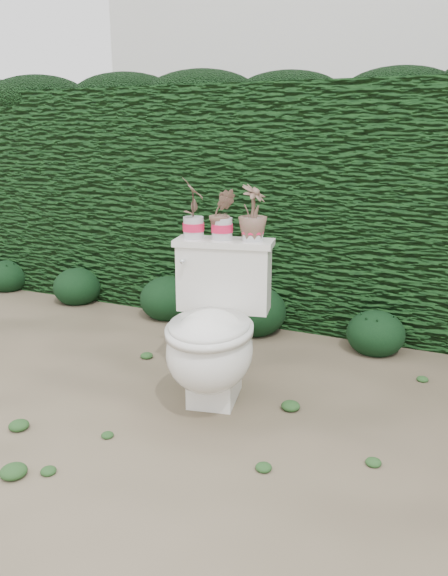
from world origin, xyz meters
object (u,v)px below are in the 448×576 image
at_px(potted_plant_center, 222,216).
at_px(potted_plant_right, 253,215).
at_px(toilet, 214,334).
at_px(potted_plant_left, 193,210).

xyz_separation_m(potted_plant_center, potted_plant_right, (0.15, 0.03, 0.01)).
relative_size(toilet, potted_plant_left, 2.66).
height_order(potted_plant_left, potted_plant_center, potted_plant_left).
height_order(potted_plant_center, potted_plant_right, potted_plant_right).
distance_m(toilet, potted_plant_center, 0.59).
distance_m(toilet, potted_plant_right, 0.62).
height_order(toilet, potted_plant_right, potted_plant_right).
bearing_deg(potted_plant_center, toilet, -104.13).
bearing_deg(potted_plant_center, potted_plant_right, -16.57).
bearing_deg(potted_plant_right, potted_plant_center, 108.41).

